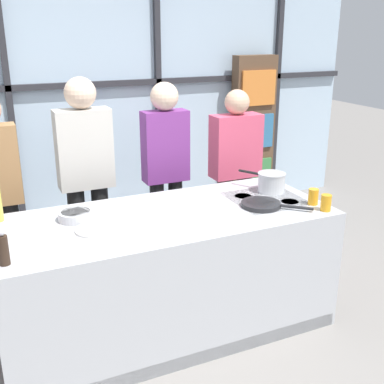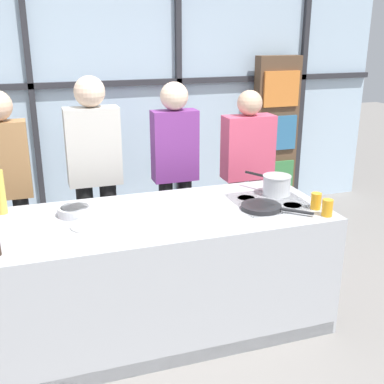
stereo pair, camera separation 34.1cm
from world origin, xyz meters
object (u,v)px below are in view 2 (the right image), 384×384
object	(u,v)px
spectator_center_left	(95,168)
juice_glass_near	(327,208)
frying_pan	(262,207)
oil_bottle	(0,192)
spectator_center_right	(175,164)
juice_glass_far	(316,201)
white_plate	(91,225)
saucepan	(276,184)
spectator_far_right	(247,168)
spectator_far_left	(6,180)
mixing_bowl	(75,211)

from	to	relation	value
spectator_center_left	juice_glass_near	distance (m)	1.87
frying_pan	oil_bottle	world-z (taller)	oil_bottle
spectator_center_right	juice_glass_far	xyz separation A→B (m)	(0.70, -1.11, -0.03)
white_plate	juice_glass_far	distance (m)	1.55
spectator_center_left	frying_pan	bearing A→B (deg)	135.59
spectator_center_left	white_plate	size ratio (longest dim) A/B	6.70
juice_glass_near	white_plate	bearing A→B (deg)	168.33
spectator_center_left	saucepan	distance (m)	1.47
spectator_far_right	oil_bottle	distance (m)	2.14
spectator_far_right	white_plate	bearing A→B (deg)	31.57
spectator_far_left	spectator_far_right	size ratio (longest dim) A/B	1.05
spectator_far_left	spectator_center_left	size ratio (longest dim) A/B	0.95
spectator_far_left	oil_bottle	size ratio (longest dim) A/B	5.02
spectator_far_right	mixing_bowl	world-z (taller)	spectator_far_right
saucepan	oil_bottle	xyz separation A→B (m)	(-1.96, 0.23, 0.08)
white_plate	juice_glass_near	world-z (taller)	juice_glass_near
spectator_center_right	spectator_center_left	bearing A→B (deg)	0.00
spectator_center_right	juice_glass_far	size ratio (longest dim) A/B	14.50
spectator_center_left	spectator_center_right	xyz separation A→B (m)	(0.68, 0.00, -0.03)
juice_glass_near	juice_glass_far	bearing A→B (deg)	90.00
spectator_far_left	frying_pan	xyz separation A→B (m)	(1.71, -1.00, -0.06)
spectator_center_left	juice_glass_near	bearing A→B (deg)	137.81
white_plate	mixing_bowl	bearing A→B (deg)	108.27
spectator_center_left	oil_bottle	distance (m)	0.87
spectator_center_left	mixing_bowl	xyz separation A→B (m)	(-0.23, -0.70, -0.08)
spectator_center_right	spectator_far_right	xyz separation A→B (m)	(0.68, -0.00, -0.09)
mixing_bowl	juice_glass_near	distance (m)	1.70
spectator_center_left	oil_bottle	bearing A→B (deg)	36.41
spectator_far_right	saucepan	bearing A→B (deg)	82.19
spectator_center_right	frying_pan	bearing A→B (deg)	108.72
white_plate	mixing_bowl	world-z (taller)	mixing_bowl
spectator_far_right	oil_bottle	bearing A→B (deg)	13.99
white_plate	juice_glass_far	bearing A→B (deg)	-6.59
oil_bottle	juice_glass_far	distance (m)	2.17
mixing_bowl	saucepan	bearing A→B (deg)	-1.59
saucepan	juice_glass_near	bearing A→B (deg)	-77.09
spectator_far_left	juice_glass_far	xyz separation A→B (m)	(2.07, -1.11, -0.02)
juice_glass_near	spectator_center_right	bearing A→B (deg)	119.13
spectator_far_right	spectator_center_right	bearing A→B (deg)	-0.00
spectator_far_left	mixing_bowl	world-z (taller)	spectator_far_left
spectator_far_left	juice_glass_near	world-z (taller)	spectator_far_left
white_plate	spectator_far_left	bearing A→B (deg)	119.53
spectator_far_right	mixing_bowl	bearing A→B (deg)	23.77
spectator_far_right	saucepan	size ratio (longest dim) A/B	4.37
spectator_far_right	juice_glass_near	world-z (taller)	spectator_far_right
saucepan	white_plate	distance (m)	1.43
saucepan	juice_glass_far	xyz separation A→B (m)	(0.12, -0.37, -0.02)
spectator_far_left	juice_glass_far	distance (m)	2.35
spectator_center_right	frying_pan	distance (m)	1.06
juice_glass_far	juice_glass_near	bearing A→B (deg)	-90.00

